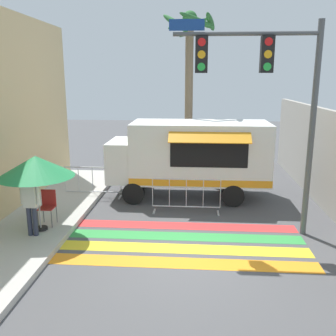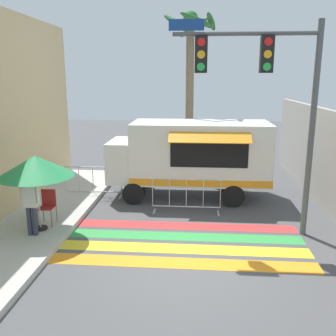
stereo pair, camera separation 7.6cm
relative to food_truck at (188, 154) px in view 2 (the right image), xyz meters
name	(u,v)px [view 2 (the right image)]	position (x,y,z in m)	size (l,w,h in m)	color
ground_plane	(183,260)	(0.04, -4.95, -1.61)	(60.00, 60.00, 0.00)	#4C4C4F
crosswalk_painted	(184,242)	(0.04, -3.99, -1.60)	(6.40, 2.84, 0.01)	orange
food_truck	(188,154)	(0.00, 0.00, 0.00)	(5.67, 2.60, 2.74)	white
traffic_signal_pole	(266,84)	(2.08, -3.15, 2.50)	(3.85, 0.29, 5.70)	#515456
patio_umbrella	(36,166)	(-3.96, -3.78, 0.35)	(2.03, 2.03, 2.09)	black
folding_chair	(48,203)	(-3.90, -3.34, -0.84)	(0.42, 0.42, 0.99)	#4C4C51
vendor_person	(30,201)	(-4.01, -4.17, -0.48)	(0.53, 0.22, 1.69)	#2D3347
barricade_front	(186,196)	(0.01, -1.71, -1.04)	(2.20, 0.44, 1.14)	#B7BABF
barricade_side	(93,182)	(-3.43, -0.33, -1.04)	(2.10, 0.44, 1.14)	#B7BABF
palm_tree	(190,66)	(-0.02, 2.78, 3.14)	(2.28, 2.11, 6.88)	#7A664C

